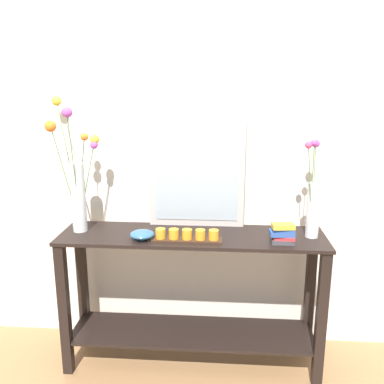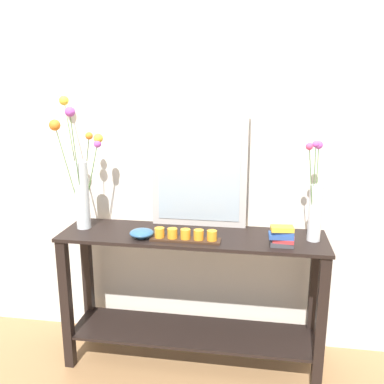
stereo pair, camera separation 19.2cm
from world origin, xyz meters
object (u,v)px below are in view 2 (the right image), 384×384
at_px(book_stack, 282,236).
at_px(mirror_leaning, 199,165).
at_px(vase_right, 315,206).
at_px(candle_tray, 185,236).
at_px(console_table, 192,287).
at_px(tall_vase_left, 80,177).
at_px(decorative_bowl, 142,233).

bearing_deg(book_stack, mirror_leaning, 151.25).
bearing_deg(vase_right, candle_tray, -170.36).
height_order(console_table, book_stack, book_stack).
bearing_deg(book_stack, console_table, 168.77).
bearing_deg(vase_right, mirror_leaning, 166.86).
xyz_separation_m(tall_vase_left, decorative_bowl, (0.40, -0.12, -0.28)).
height_order(tall_vase_left, book_stack, tall_vase_left).
distance_m(tall_vase_left, vase_right, 1.36).
bearing_deg(mirror_leaning, vase_right, -13.14).
distance_m(decorative_bowl, book_stack, 0.78).
height_order(mirror_leaning, tall_vase_left, tall_vase_left).
bearing_deg(mirror_leaning, tall_vase_left, -167.77).
distance_m(mirror_leaning, tall_vase_left, 0.71).
relative_size(console_table, book_stack, 10.86).
relative_size(mirror_leaning, tall_vase_left, 0.98).
relative_size(mirror_leaning, candle_tray, 1.95).
distance_m(mirror_leaning, decorative_bowl, 0.53).
bearing_deg(decorative_bowl, vase_right, 6.82).
height_order(vase_right, candle_tray, vase_right).
relative_size(vase_right, book_stack, 3.95).
distance_m(tall_vase_left, decorative_bowl, 0.51).
bearing_deg(vase_right, tall_vase_left, 179.74).
bearing_deg(candle_tray, tall_vase_left, 169.17).
xyz_separation_m(mirror_leaning, vase_right, (0.67, -0.16, -0.18)).
distance_m(console_table, tall_vase_left, 0.93).
bearing_deg(book_stack, tall_vase_left, 174.18).
height_order(tall_vase_left, decorative_bowl, tall_vase_left).
bearing_deg(decorative_bowl, console_table, 20.19).
bearing_deg(decorative_bowl, candle_tray, -1.15).
height_order(console_table, mirror_leaning, mirror_leaning).
relative_size(console_table, decorative_bowl, 11.22).
relative_size(console_table, tall_vase_left, 1.97).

